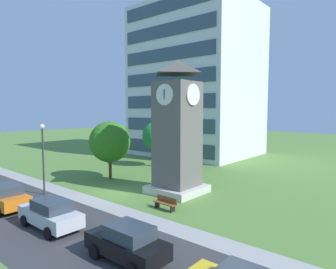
# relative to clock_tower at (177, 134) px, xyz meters

# --- Properties ---
(ground_plane) EXTENTS (160.00, 160.00, 0.00)m
(ground_plane) POSITION_rel_clock_tower_xyz_m (-3.67, -3.61, -4.88)
(ground_plane) COLOR #567F38
(street_asphalt) EXTENTS (120.00, 7.20, 0.01)m
(street_asphalt) POSITION_rel_clock_tower_xyz_m (-3.67, -10.42, -4.87)
(street_asphalt) COLOR #38383A
(street_asphalt) RESTS_ON ground
(kerb_strip) EXTENTS (120.00, 1.60, 0.01)m
(kerb_strip) POSITION_rel_clock_tower_xyz_m (-3.67, -6.02, -4.88)
(kerb_strip) COLOR #9E9E99
(kerb_strip) RESTS_ON ground
(office_building) EXTENTS (16.88, 14.57, 22.40)m
(office_building) POSITION_rel_clock_tower_xyz_m (-11.57, 19.42, 6.32)
(office_building) COLOR silver
(office_building) RESTS_ON ground
(clock_tower) EXTENTS (4.08, 4.08, 10.88)m
(clock_tower) POSITION_rel_clock_tower_xyz_m (0.00, 0.00, 0.00)
(clock_tower) COLOR #605B56
(clock_tower) RESTS_ON ground
(park_bench) EXTENTS (1.82, 0.55, 0.88)m
(park_bench) POSITION_rel_clock_tower_xyz_m (2.04, -3.85, -4.42)
(park_bench) COLOR brown
(park_bench) RESTS_ON ground
(street_lamp) EXTENTS (0.36, 0.36, 5.72)m
(street_lamp) POSITION_rel_clock_tower_xyz_m (-7.79, -7.47, -1.32)
(street_lamp) COLOR #333338
(street_lamp) RESTS_ON ground
(tree_near_tower) EXTENTS (3.48, 3.48, 5.48)m
(tree_near_tower) POSITION_rel_clock_tower_xyz_m (-9.08, 7.41, -1.16)
(tree_near_tower) COLOR #513823
(tree_near_tower) RESTS_ON ground
(tree_by_building) EXTENTS (4.05, 4.05, 5.74)m
(tree_by_building) POSITION_rel_clock_tower_xyz_m (-8.11, -0.48, -1.17)
(tree_by_building) COLOR #513823
(tree_by_building) RESTS_ON ground
(parked_car_orange) EXTENTS (4.72, 2.00, 1.69)m
(parked_car_orange) POSITION_rel_clock_tower_xyz_m (-6.70, -10.90, -4.02)
(parked_car_orange) COLOR orange
(parked_car_orange) RESTS_ON ground
(parked_car_silver) EXTENTS (4.47, 1.94, 1.69)m
(parked_car_silver) POSITION_rel_clock_tower_xyz_m (-0.95, -10.58, -4.02)
(parked_car_silver) COLOR silver
(parked_car_silver) RESTS_ON ground
(parked_car_black) EXTENTS (4.09, 1.90, 1.69)m
(parked_car_black) POSITION_rel_clock_tower_xyz_m (5.28, -10.26, -4.02)
(parked_car_black) COLOR black
(parked_car_black) RESTS_ON ground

